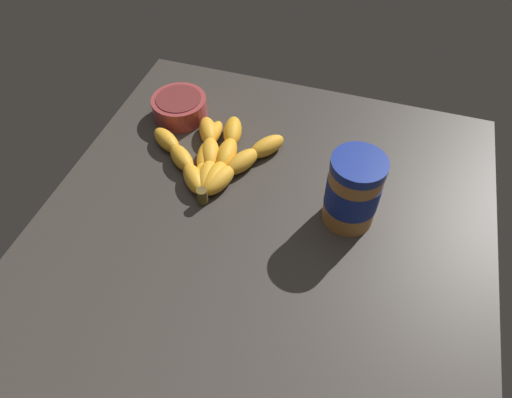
{
  "coord_description": "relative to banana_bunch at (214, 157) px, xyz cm",
  "views": [
    {
      "loc": [
        -44.69,
        -13.38,
        64.28
      ],
      "look_at": [
        2.09,
        1.37,
        5.85
      ],
      "focal_mm": 32.27,
      "sensor_mm": 36.0,
      "label": 1
    }
  ],
  "objects": [
    {
      "name": "banana_bunch",
      "position": [
        0.0,
        0.0,
        0.0
      ],
      "size": [
        23.24,
        27.52,
        3.63
      ],
      "color": "gold",
      "rests_on": "ground_plane"
    },
    {
      "name": "small_bowl",
      "position": [
        11.16,
        11.95,
        0.7
      ],
      "size": [
        11.5,
        11.5,
        4.7
      ],
      "color": "#993838",
      "rests_on": "ground_plane"
    },
    {
      "name": "ground_plane",
      "position": [
        -13.09,
        -13.34,
        -3.57
      ],
      "size": [
        85.11,
        78.21,
        3.71
      ],
      "primitive_type": "cube",
      "color": "#38332D"
    },
    {
      "name": "peanut_butter_jar",
      "position": [
        -5.42,
        -27.03,
        5.2
      ],
      "size": [
        9.08,
        9.08,
        13.94
      ],
      "color": "#B27238",
      "rests_on": "ground_plane"
    }
  ]
}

